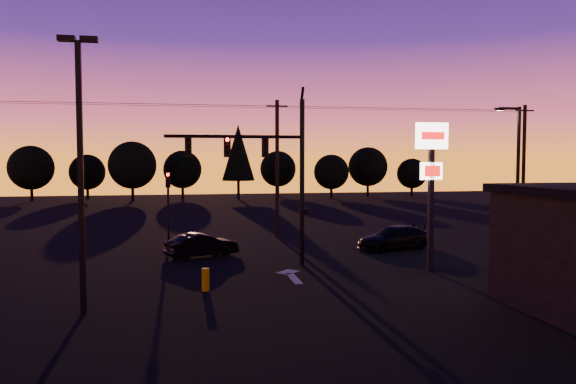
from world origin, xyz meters
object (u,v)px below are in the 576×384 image
pylon_sign (431,164)px  car_right (394,238)px  suv_parked (560,264)px  secondary_signal (168,197)px  bollard (206,280)px  streetlight (516,172)px  traffic_signal_mast (269,163)px  car_mid (202,245)px  parking_lot_light (80,155)px

pylon_sign → car_right: pylon_sign is taller
suv_parked → pylon_sign: bearing=162.9°
secondary_signal → pylon_sign: (12.00, -9.99, 2.05)m
pylon_sign → bollard: size_ratio=7.69×
streetlight → bollard: bearing=-160.7°
pylon_sign → bollard: bearing=-168.8°
traffic_signal_mast → streetlight: size_ratio=1.07×
streetlight → car_mid: streetlight is taller
bollard → car_right: bearing=36.4°
secondary_signal → car_right: bearing=-17.1°
parking_lot_light → bollard: bearing=30.6°
pylon_sign → car_mid: size_ratio=1.79×
streetlight → car_right: 7.57m
secondary_signal → suv_parked: (16.61, -12.85, -2.19)m
streetlight → car_right: streetlight is taller
parking_lot_light → car_mid: bearing=67.1°
car_mid → car_right: 10.89m
secondary_signal → car_right: size_ratio=0.96×
bollard → streetlight: bearing=19.3°
secondary_signal → car_mid: size_ratio=1.15×
streetlight → suv_parked: bearing=-108.5°
pylon_sign → streetlight: (6.91, 4.00, -0.49)m
pylon_sign → car_mid: 12.43m
secondary_signal → bollard: (1.65, -12.03, -2.42)m
pylon_sign → streetlight: size_ratio=0.85×
secondary_signal → car_right: (12.67, -3.91, -2.20)m
secondary_signal → bollard: size_ratio=4.92×
parking_lot_light → bollard: parking_lot_light is taller
parking_lot_light → suv_parked: bearing=4.9°
pylon_sign → suv_parked: pylon_sign is taller
parking_lot_light → car_right: size_ratio=2.01×
pylon_sign → car_mid: (-10.21, 5.64, -4.29)m
bollard → suv_parked: suv_parked is taller
secondary_signal → streetlight: size_ratio=0.54×
traffic_signal_mast → bollard: 7.17m
car_right → secondary_signal: bearing=-124.5°
parking_lot_light → car_mid: size_ratio=2.41×
secondary_signal → car_mid: 5.21m
traffic_signal_mast → suv_parked: traffic_signal_mast is taller
secondary_signal → streetlight: streetlight is taller
traffic_signal_mast → parking_lot_light: (-7.40, -6.99, 0.33)m
traffic_signal_mast → parking_lot_light: size_ratio=0.94×
parking_lot_light → car_mid: parking_lot_light is taller
parking_lot_light → streetlight: (21.41, 8.50, -0.85)m
pylon_sign → streetlight: streetlight is taller
car_mid → secondary_signal: bearing=0.0°
secondary_signal → suv_parked: size_ratio=0.89×
bollard → suv_parked: size_ratio=0.18×
pylon_sign → car_right: bearing=83.7°
parking_lot_light → bollard: size_ratio=10.34×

